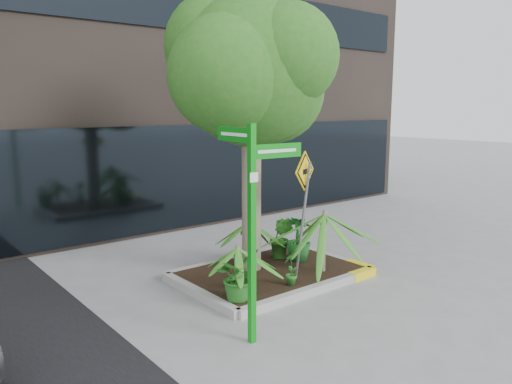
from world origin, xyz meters
TOP-DOWN VIEW (x-y plane):
  - ground at (0.00, 0.00)m, footprint 80.00×80.00m
  - planter at (0.23, 0.27)m, footprint 3.35×2.36m
  - tree at (-0.03, 0.61)m, footprint 3.45×3.06m
  - palm_front at (0.91, -0.36)m, footprint 1.29×1.29m
  - palm_left at (-0.89, -0.12)m, footprint 0.86×0.86m
  - palm_back at (0.40, 1.20)m, footprint 0.87×0.87m
  - shrub_a at (-1.15, -0.46)m, footprint 0.96×0.96m
  - shrub_b at (1.02, 0.42)m, footprint 0.68×0.68m
  - shrub_c at (-0.06, -0.52)m, footprint 0.48×0.48m
  - shrub_d at (0.85, 0.73)m, footprint 0.65×0.65m
  - street_sign_post at (-1.63, -1.45)m, footprint 0.87×0.88m
  - cattle_sign at (0.38, -0.36)m, footprint 0.66×0.29m

SIDE VIEW (x-z plane):
  - ground at x=0.00m, z-range 0.00..0.00m
  - planter at x=0.23m, z-range 0.03..0.18m
  - shrub_c at x=-0.06m, z-range 0.15..0.79m
  - shrub_a at x=-1.15m, z-range 0.15..0.91m
  - shrub_d at x=0.85m, z-range 0.15..1.01m
  - shrub_b at x=1.02m, z-range 0.15..1.04m
  - palm_left at x=-0.89m, z-range 0.38..1.34m
  - palm_back at x=0.40m, z-range 0.39..1.36m
  - palm_front at x=0.91m, z-range 0.51..1.94m
  - cattle_sign at x=0.38m, z-range 0.55..2.80m
  - street_sign_post at x=-1.63m, z-range 0.35..3.30m
  - tree at x=-0.03m, z-range 1.19..6.36m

